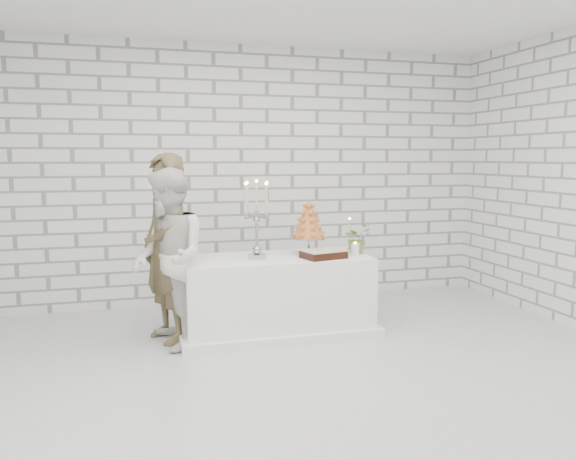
# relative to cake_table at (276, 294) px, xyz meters

# --- Properties ---
(ground) EXTENTS (6.00, 5.00, 0.01)m
(ground) POSITION_rel_cake_table_xyz_m (-0.08, -1.19, -0.38)
(ground) COLOR silver
(ground) RESTS_ON ground
(wall_back) EXTENTS (6.00, 0.01, 3.00)m
(wall_back) POSITION_rel_cake_table_xyz_m (-0.08, 1.31, 1.12)
(wall_back) COLOR white
(wall_back) RESTS_ON ground
(wall_front) EXTENTS (6.00, 0.01, 3.00)m
(wall_front) POSITION_rel_cake_table_xyz_m (-0.08, -3.69, 1.12)
(wall_front) COLOR white
(wall_front) RESTS_ON ground
(cake_table) EXTENTS (1.80, 0.80, 0.75)m
(cake_table) POSITION_rel_cake_table_xyz_m (0.00, 0.00, 0.00)
(cake_table) COLOR white
(cake_table) RESTS_ON ground
(groom) EXTENTS (0.64, 0.75, 1.75)m
(groom) POSITION_rel_cake_table_xyz_m (-1.04, 0.03, 0.50)
(groom) COLOR brown
(groom) RESTS_ON ground
(bride) EXTENTS (0.72, 0.87, 1.63)m
(bride) POSITION_rel_cake_table_xyz_m (-1.04, -0.18, 0.44)
(bride) COLOR white
(bride) RESTS_ON ground
(candelabra) EXTENTS (0.38, 0.38, 0.76)m
(candelabra) POSITION_rel_cake_table_xyz_m (-0.20, -0.05, 0.75)
(candelabra) COLOR #A2A2AC
(candelabra) RESTS_ON cake_table
(croquembouche) EXTENTS (0.45, 0.45, 0.54)m
(croquembouche) POSITION_rel_cake_table_xyz_m (0.35, 0.07, 0.65)
(croquembouche) COLOR #B45820
(croquembouche) RESTS_ON cake_table
(chocolate_cake) EXTENTS (0.44, 0.36, 0.08)m
(chocolate_cake) POSITION_rel_cake_table_xyz_m (0.42, -0.19, 0.42)
(chocolate_cake) COLOR black
(chocolate_cake) RESTS_ON cake_table
(pillar_candle) EXTENTS (0.10, 0.10, 0.12)m
(pillar_candle) POSITION_rel_cake_table_xyz_m (0.76, -0.15, 0.44)
(pillar_candle) COLOR white
(pillar_candle) RESTS_ON cake_table
(extra_taper) EXTENTS (0.07, 0.07, 0.32)m
(extra_taper) POSITION_rel_cake_table_xyz_m (0.84, 0.19, 0.54)
(extra_taper) COLOR beige
(extra_taper) RESTS_ON cake_table
(flowers) EXTENTS (0.33, 0.31, 0.30)m
(flowers) POSITION_rel_cake_table_xyz_m (0.84, -0.01, 0.53)
(flowers) COLOR #486236
(flowers) RESTS_ON cake_table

